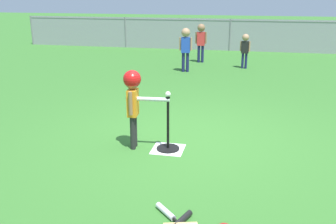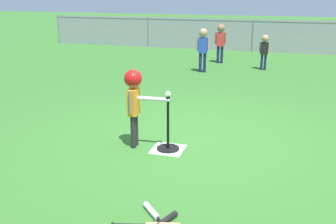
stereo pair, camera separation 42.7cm
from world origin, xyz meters
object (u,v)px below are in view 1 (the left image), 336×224
(batting_tee, at_px, (168,141))
(fielder_deep_left, at_px, (245,46))
(fielder_deep_right, at_px, (186,44))
(spare_bat_black, at_px, (179,223))
(spare_bat_silver, at_px, (169,214))
(baseball_on_tee, at_px, (168,94))
(fielder_near_left, at_px, (201,38))
(batter_child, at_px, (133,93))

(batting_tee, distance_m, fielder_deep_left, 6.23)
(batting_tee, bearing_deg, fielder_deep_right, 97.14)
(batting_tee, xyz_separation_m, spare_bat_black, (0.48, -1.76, -0.10))
(fielder_deep_left, distance_m, spare_bat_silver, 7.83)
(spare_bat_black, bearing_deg, batting_tee, 105.34)
(spare_bat_silver, xyz_separation_m, spare_bat_black, (0.12, -0.12, 0.00))
(baseball_on_tee, xyz_separation_m, fielder_near_left, (-0.45, 6.83, -0.05))
(batting_tee, height_order, batter_child, batter_child)
(batting_tee, height_order, fielder_near_left, fielder_near_left)
(batting_tee, xyz_separation_m, batter_child, (-0.48, -0.03, 0.66))
(batter_child, height_order, spare_bat_black, batter_child)
(spare_bat_silver, bearing_deg, fielder_deep_right, 98.41)
(batting_tee, bearing_deg, fielder_deep_left, 81.75)
(baseball_on_tee, height_order, spare_bat_silver, baseball_on_tee)
(fielder_deep_right, relative_size, fielder_near_left, 1.01)
(fielder_near_left, relative_size, spare_bat_silver, 2.52)
(spare_bat_black, bearing_deg, batter_child, 119.05)
(fielder_near_left, bearing_deg, spare_bat_black, -83.81)
(batting_tee, height_order, fielder_deep_left, fielder_deep_left)
(fielder_deep_right, bearing_deg, batting_tee, -82.86)
(fielder_deep_right, xyz_separation_m, fielder_deep_left, (1.56, 0.81, -0.13))
(baseball_on_tee, bearing_deg, fielder_deep_left, 81.75)
(batting_tee, distance_m, batter_child, 0.82)
(batter_child, height_order, fielder_near_left, fielder_near_left)
(batting_tee, relative_size, spare_bat_black, 1.32)
(batter_child, xyz_separation_m, spare_bat_black, (0.96, -1.73, -0.76))
(fielder_deep_left, xyz_separation_m, fielder_near_left, (-1.34, 0.69, 0.13))
(baseball_on_tee, relative_size, spare_bat_black, 0.13)
(fielder_deep_left, distance_m, spare_bat_black, 7.94)
(fielder_deep_left, distance_m, fielder_near_left, 1.51)
(baseball_on_tee, xyz_separation_m, fielder_deep_left, (0.89, 6.15, -0.18))
(batting_tee, distance_m, spare_bat_silver, 1.68)
(batting_tee, height_order, spare_bat_silver, batting_tee)
(batting_tee, distance_m, spare_bat_black, 1.83)
(spare_bat_silver, bearing_deg, batter_child, 117.61)
(batter_child, bearing_deg, batting_tee, 4.04)
(fielder_deep_left, height_order, fielder_near_left, fielder_near_left)
(batting_tee, height_order, baseball_on_tee, baseball_on_tee)
(batting_tee, xyz_separation_m, fielder_deep_right, (-0.67, 5.33, 0.63))
(batter_child, relative_size, fielder_deep_right, 0.95)
(batter_child, distance_m, spare_bat_black, 2.12)
(fielder_deep_right, height_order, spare_bat_black, fielder_deep_right)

